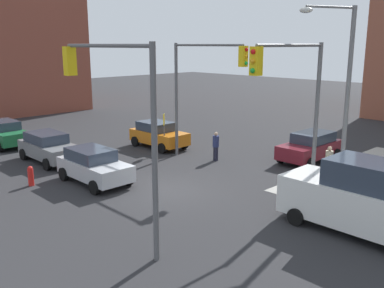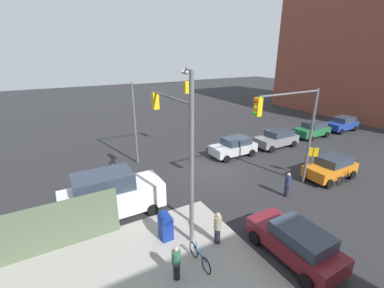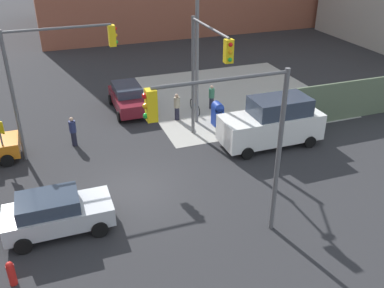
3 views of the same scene
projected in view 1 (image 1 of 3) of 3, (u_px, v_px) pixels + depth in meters
name	position (u px, v px, depth m)	size (l,w,h in m)	color
ground_plane	(170.00, 190.00, 19.28)	(120.00, 120.00, 0.00)	#28282B
traffic_signal_nw_corner	(201.00, 79.00, 23.04)	(5.23, 0.36, 6.50)	#59595B
traffic_signal_se_corner	(116.00, 104.00, 13.34)	(4.96, 0.36, 6.50)	#59595B
traffic_signal_ne_corner	(295.00, 92.00, 16.95)	(0.36, 4.73, 6.50)	#59595B
street_lamp_corner	(341.00, 85.00, 18.40)	(1.34, 2.48, 8.00)	slate
warning_sign_two_way	(164.00, 126.00, 25.60)	(0.48, 0.48, 2.40)	#4C4C4C
mailbox_blue	(354.00, 181.00, 18.18)	(0.56, 0.64, 1.43)	navy
fire_hydrant	(31.00, 176.00, 19.81)	(0.26, 0.26, 0.94)	red
coupe_maroon	(311.00, 146.00, 23.92)	(2.02, 4.20, 1.62)	maroon
sedan_silver	(94.00, 165.00, 20.19)	(4.05, 2.02, 1.62)	#B7BABF
coupe_gray	(49.00, 147.00, 23.83)	(4.30, 2.02, 1.62)	slate
coupe_green	(5.00, 133.00, 27.53)	(3.98, 2.02, 1.62)	#1E6638
hatchback_orange	(158.00, 134.00, 27.17)	(3.93, 2.02, 1.62)	orange
van_white_delivery	(363.00, 198.00, 14.64)	(5.40, 2.32, 2.62)	white
pedestrian_crossing	(216.00, 146.00, 24.02)	(0.36, 0.36, 1.65)	navy
pedestrian_waiting	(329.00, 163.00, 20.57)	(0.36, 0.36, 1.67)	#9E937A
bicycle_leaning_on_fence	(363.00, 176.00, 20.18)	(0.05, 1.75, 0.97)	black
bicycle_at_crosswalk	(170.00, 139.00, 28.03)	(1.75, 0.05, 0.97)	black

